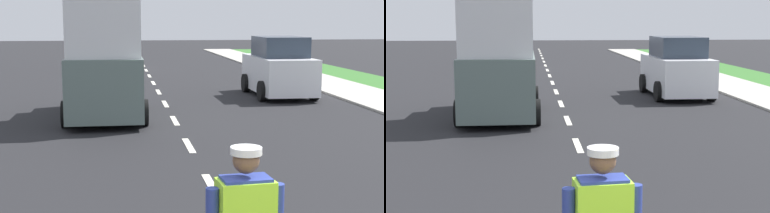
% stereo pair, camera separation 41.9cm
% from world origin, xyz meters
% --- Properties ---
extents(ground_plane, '(96.00, 96.00, 0.00)m').
position_xyz_m(ground_plane, '(0.00, 21.00, 0.00)').
color(ground_plane, black).
extents(lane_center_line, '(0.14, 46.40, 0.01)m').
position_xyz_m(lane_center_line, '(0.00, 25.20, 0.00)').
color(lane_center_line, silver).
rests_on(lane_center_line, ground).
extents(delivery_truck, '(2.16, 4.60, 3.54)m').
position_xyz_m(delivery_truck, '(-1.82, 12.34, 1.61)').
color(delivery_truck, slate).
rests_on(delivery_truck, ground).
extents(car_oncoming_third, '(1.89, 4.23, 2.06)m').
position_xyz_m(car_oncoming_third, '(-1.63, 28.42, 0.96)').
color(car_oncoming_third, silver).
rests_on(car_oncoming_third, ground).
extents(car_parked_far, '(1.99, 3.90, 2.09)m').
position_xyz_m(car_parked_far, '(4.12, 16.10, 0.97)').
color(car_parked_far, silver).
rests_on(car_parked_far, ground).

